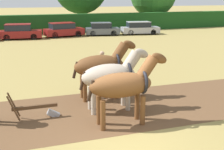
{
  "coord_description": "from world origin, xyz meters",
  "views": [
    {
      "loc": [
        -3.19,
        -7.48,
        4.26
      ],
      "look_at": [
        0.77,
        3.19,
        1.1
      ],
      "focal_mm": 45.0,
      "sensor_mm": 36.0,
      "label": 1
    }
  ],
  "objects_px": {
    "draft_horse_lead_right": "(112,76)",
    "draft_horse_trail_left": "(102,66)",
    "parked_car_center": "(20,32)",
    "parked_car_far_right": "(140,28)",
    "farmer_beside_team": "(102,65)",
    "parked_car_center_right": "(63,30)",
    "plow": "(39,110)",
    "draft_horse_lead_left": "(124,85)",
    "parked_car_right": "(102,29)"
  },
  "relations": [
    {
      "from": "plow",
      "to": "parked_car_right",
      "type": "height_order",
      "value": "parked_car_right"
    },
    {
      "from": "plow",
      "to": "farmer_beside_team",
      "type": "distance_m",
      "value": 4.79
    },
    {
      "from": "draft_horse_lead_right",
      "to": "parked_car_center",
      "type": "relative_size",
      "value": 0.63
    },
    {
      "from": "parked_car_center_right",
      "to": "parked_car_far_right",
      "type": "relative_size",
      "value": 0.97
    },
    {
      "from": "plow",
      "to": "parked_car_far_right",
      "type": "distance_m",
      "value": 24.75
    },
    {
      "from": "plow",
      "to": "parked_car_right",
      "type": "bearing_deg",
      "value": 68.64
    },
    {
      "from": "draft_horse_lead_right",
      "to": "parked_car_right",
      "type": "relative_size",
      "value": 0.69
    },
    {
      "from": "draft_horse_lead_right",
      "to": "draft_horse_trail_left",
      "type": "relative_size",
      "value": 0.98
    },
    {
      "from": "parked_car_center",
      "to": "parked_car_right",
      "type": "xyz_separation_m",
      "value": [
        9.05,
        -0.07,
        -0.05
      ]
    },
    {
      "from": "parked_car_right",
      "to": "farmer_beside_team",
      "type": "bearing_deg",
      "value": -96.67
    },
    {
      "from": "plow",
      "to": "parked_car_far_right",
      "type": "relative_size",
      "value": 0.39
    },
    {
      "from": "farmer_beside_team",
      "to": "parked_car_center_right",
      "type": "height_order",
      "value": "farmer_beside_team"
    },
    {
      "from": "draft_horse_lead_right",
      "to": "parked_car_far_right",
      "type": "xyz_separation_m",
      "value": [
        11.15,
        20.59,
        -0.65
      ]
    },
    {
      "from": "draft_horse_trail_left",
      "to": "parked_car_right",
      "type": "distance_m",
      "value": 21.04
    },
    {
      "from": "draft_horse_lead_left",
      "to": "parked_car_center_right",
      "type": "relative_size",
      "value": 0.64
    },
    {
      "from": "farmer_beside_team",
      "to": "parked_car_center_right",
      "type": "distance_m",
      "value": 18.44
    },
    {
      "from": "draft_horse_lead_left",
      "to": "farmer_beside_team",
      "type": "bearing_deg",
      "value": 83.28
    },
    {
      "from": "draft_horse_lead_left",
      "to": "draft_horse_trail_left",
      "type": "distance_m",
      "value": 2.78
    },
    {
      "from": "draft_horse_lead_left",
      "to": "draft_horse_lead_right",
      "type": "relative_size",
      "value": 1.03
    },
    {
      "from": "draft_horse_lead_left",
      "to": "parked_car_center",
      "type": "height_order",
      "value": "draft_horse_lead_left"
    },
    {
      "from": "draft_horse_lead_left",
      "to": "parked_car_far_right",
      "type": "bearing_deg",
      "value": 65.66
    },
    {
      "from": "parked_car_right",
      "to": "parked_car_center",
      "type": "bearing_deg",
      "value": -168.74
    },
    {
      "from": "draft_horse_trail_left",
      "to": "parked_car_center",
      "type": "xyz_separation_m",
      "value": [
        -2.42,
        20.02,
        -0.69
      ]
    },
    {
      "from": "draft_horse_trail_left",
      "to": "parked_car_right",
      "type": "xyz_separation_m",
      "value": [
        6.63,
        19.96,
        -0.74
      ]
    },
    {
      "from": "draft_horse_trail_left",
      "to": "plow",
      "type": "height_order",
      "value": "draft_horse_trail_left"
    },
    {
      "from": "draft_horse_lead_left",
      "to": "draft_horse_trail_left",
      "type": "xyz_separation_m",
      "value": [
        0.13,
        2.78,
        0.02
      ]
    },
    {
      "from": "parked_car_center",
      "to": "parked_car_center_right",
      "type": "height_order",
      "value": "parked_car_center"
    },
    {
      "from": "parked_car_center",
      "to": "draft_horse_lead_right",
      "type": "bearing_deg",
      "value": -75.91
    },
    {
      "from": "plow",
      "to": "farmer_beside_team",
      "type": "relative_size",
      "value": 1.07
    },
    {
      "from": "draft_horse_lead_right",
      "to": "parked_car_center_right",
      "type": "bearing_deg",
      "value": 86.66
    },
    {
      "from": "parked_car_far_right",
      "to": "draft_horse_lead_left",
      "type": "bearing_deg",
      "value": -107.87
    },
    {
      "from": "parked_car_center",
      "to": "parked_car_far_right",
      "type": "relative_size",
      "value": 0.97
    },
    {
      "from": "parked_car_far_right",
      "to": "farmer_beside_team",
      "type": "bearing_deg",
      "value": -112.01
    },
    {
      "from": "farmer_beside_team",
      "to": "parked_car_center",
      "type": "height_order",
      "value": "farmer_beside_team"
    },
    {
      "from": "draft_horse_lead_left",
      "to": "farmer_beside_team",
      "type": "relative_size",
      "value": 1.72
    },
    {
      "from": "draft_horse_lead_left",
      "to": "parked_car_center_right",
      "type": "height_order",
      "value": "draft_horse_lead_left"
    },
    {
      "from": "parked_car_center_right",
      "to": "parked_car_right",
      "type": "distance_m",
      "value": 4.43
    },
    {
      "from": "draft_horse_lead_right",
      "to": "draft_horse_trail_left",
      "type": "bearing_deg",
      "value": 89.84
    },
    {
      "from": "draft_horse_trail_left",
      "to": "parked_car_far_right",
      "type": "xyz_separation_m",
      "value": [
        11.08,
        19.21,
        -0.73
      ]
    },
    {
      "from": "farmer_beside_team",
      "to": "parked_car_far_right",
      "type": "bearing_deg",
      "value": 48.63
    },
    {
      "from": "plow",
      "to": "farmer_beside_team",
      "type": "xyz_separation_m",
      "value": [
        3.49,
        3.22,
        0.66
      ]
    },
    {
      "from": "plow",
      "to": "parked_car_center_right",
      "type": "bearing_deg",
      "value": 79.5
    },
    {
      "from": "draft_horse_trail_left",
      "to": "parked_car_center",
      "type": "height_order",
      "value": "draft_horse_trail_left"
    },
    {
      "from": "draft_horse_lead_left",
      "to": "parked_car_far_right",
      "type": "height_order",
      "value": "draft_horse_lead_left"
    },
    {
      "from": "parked_car_center_right",
      "to": "parked_car_far_right",
      "type": "height_order",
      "value": "parked_car_center_right"
    },
    {
      "from": "parked_car_center",
      "to": "parked_car_far_right",
      "type": "height_order",
      "value": "parked_car_center"
    },
    {
      "from": "plow",
      "to": "parked_car_center_right",
      "type": "distance_m",
      "value": 22.17
    },
    {
      "from": "draft_horse_trail_left",
      "to": "farmer_beside_team",
      "type": "distance_m",
      "value": 2.12
    },
    {
      "from": "draft_horse_lead_left",
      "to": "parked_car_center_right",
      "type": "bearing_deg",
      "value": 86.88
    },
    {
      "from": "draft_horse_lead_left",
      "to": "parked_car_far_right",
      "type": "distance_m",
      "value": 24.68
    }
  ]
}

